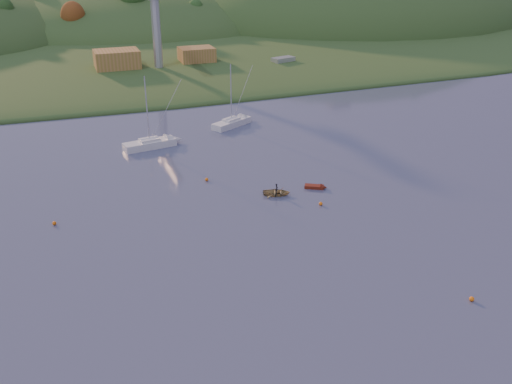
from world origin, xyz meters
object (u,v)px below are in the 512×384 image
object	(u,v)px
canoe	(277,192)
sailboat_far	(232,122)
red_tender	(319,187)
sailboat_near	(150,143)

from	to	relation	value
canoe	sailboat_far	bearing A→B (deg)	14.74
sailboat_far	red_tender	xyz separation A→B (m)	(2.75, -32.50, -0.54)
canoe	red_tender	xyz separation A→B (m)	(6.58, 0.03, -0.17)
red_tender	sailboat_near	bearing A→B (deg)	157.21
sailboat_far	red_tender	distance (m)	32.63
sailboat_far	red_tender	world-z (taller)	sailboat_far
sailboat_near	sailboat_far	size ratio (longest dim) A/B	1.05
sailboat_near	canoe	world-z (taller)	sailboat_near
sailboat_far	sailboat_near	bearing A→B (deg)	172.09
sailboat_near	sailboat_far	bearing A→B (deg)	11.51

